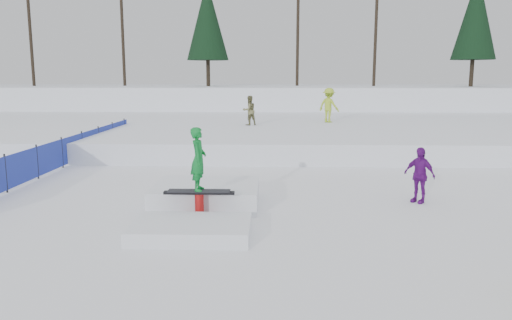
{
  "coord_description": "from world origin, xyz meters",
  "views": [
    {
      "loc": [
        0.87,
        -10.6,
        3.25
      ],
      "look_at": [
        0.5,
        2.0,
        1.1
      ],
      "focal_mm": 35.0,
      "sensor_mm": 36.0,
      "label": 1
    }
  ],
  "objects_px": {
    "walker_ygreen": "(329,105)",
    "safety_fence": "(62,153)",
    "walker_olive": "(249,110)",
    "spectator_purple": "(419,175)",
    "jib_rail_feature": "(203,200)"
  },
  "relations": [
    {
      "from": "walker_olive",
      "to": "walker_ygreen",
      "type": "xyz_separation_m",
      "value": [
        4.1,
        1.62,
        0.17
      ]
    },
    {
      "from": "jib_rail_feature",
      "to": "walker_olive",
      "type": "bearing_deg",
      "value": 87.63
    },
    {
      "from": "walker_olive",
      "to": "spectator_purple",
      "type": "distance_m",
      "value": 12.97
    },
    {
      "from": "spectator_purple",
      "to": "jib_rail_feature",
      "type": "relative_size",
      "value": 0.33
    },
    {
      "from": "safety_fence",
      "to": "jib_rail_feature",
      "type": "height_order",
      "value": "jib_rail_feature"
    },
    {
      "from": "safety_fence",
      "to": "walker_olive",
      "type": "xyz_separation_m",
      "value": [
        6.31,
        7.45,
        0.98
      ]
    },
    {
      "from": "walker_ygreen",
      "to": "safety_fence",
      "type": "bearing_deg",
      "value": 81.22
    },
    {
      "from": "walker_olive",
      "to": "jib_rail_feature",
      "type": "height_order",
      "value": "walker_olive"
    },
    {
      "from": "spectator_purple",
      "to": "walker_olive",
      "type": "bearing_deg",
      "value": 157.54
    },
    {
      "from": "walker_olive",
      "to": "walker_ygreen",
      "type": "height_order",
      "value": "walker_ygreen"
    },
    {
      "from": "walker_olive",
      "to": "safety_fence",
      "type": "bearing_deg",
      "value": 17.87
    },
    {
      "from": "safety_fence",
      "to": "walker_ygreen",
      "type": "height_order",
      "value": "walker_ygreen"
    },
    {
      "from": "safety_fence",
      "to": "spectator_purple",
      "type": "relative_size",
      "value": 11.1
    },
    {
      "from": "walker_ygreen",
      "to": "jib_rail_feature",
      "type": "distance_m",
      "value": 15.55
    },
    {
      "from": "walker_olive",
      "to": "spectator_purple",
      "type": "relative_size",
      "value": 1.01
    }
  ]
}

